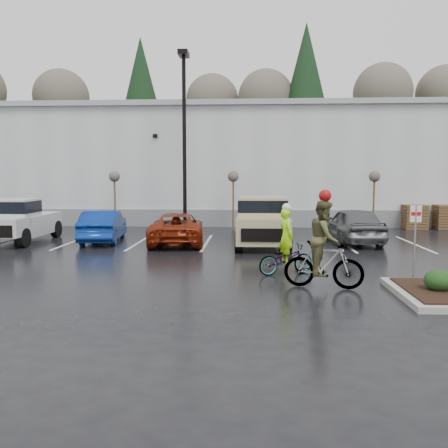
# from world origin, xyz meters

# --- Properties ---
(ground) EXTENTS (120.00, 120.00, 0.00)m
(ground) POSITION_xyz_m (0.00, 0.00, 0.00)
(ground) COLOR black
(ground) RESTS_ON ground
(warehouse) EXTENTS (60.50, 15.50, 7.20)m
(warehouse) POSITION_xyz_m (0.00, 21.99, 3.65)
(warehouse) COLOR #BBBEC0
(warehouse) RESTS_ON ground
(wooded_ridge) EXTENTS (80.00, 25.00, 6.00)m
(wooded_ridge) POSITION_xyz_m (0.00, 45.00, 3.00)
(wooded_ridge) COLOR #243917
(wooded_ridge) RESTS_ON ground
(lamppost) EXTENTS (0.50, 1.00, 9.22)m
(lamppost) POSITION_xyz_m (-4.00, 12.00, 5.69)
(lamppost) COLOR black
(lamppost) RESTS_ON ground
(sapling_west) EXTENTS (0.60, 0.60, 3.20)m
(sapling_west) POSITION_xyz_m (-8.00, 13.00, 2.73)
(sapling_west) COLOR brown
(sapling_west) RESTS_ON ground
(sapling_mid) EXTENTS (0.60, 0.60, 3.20)m
(sapling_mid) POSITION_xyz_m (-1.50, 13.00, 2.73)
(sapling_mid) COLOR brown
(sapling_mid) RESTS_ON ground
(sapling_east) EXTENTS (0.60, 0.60, 3.20)m
(sapling_east) POSITION_xyz_m (6.00, 13.00, 2.73)
(sapling_east) COLOR brown
(sapling_east) RESTS_ON ground
(pallet_stack_a) EXTENTS (1.20, 1.20, 1.35)m
(pallet_stack_a) POSITION_xyz_m (8.50, 14.00, 0.68)
(pallet_stack_a) COLOR brown
(pallet_stack_a) RESTS_ON ground
(pallet_stack_b) EXTENTS (1.20, 1.20, 1.35)m
(pallet_stack_b) POSITION_xyz_m (10.20, 14.00, 0.68)
(pallet_stack_b) COLOR brown
(pallet_stack_b) RESTS_ON ground
(shrub_a) EXTENTS (0.70, 0.70, 0.52)m
(shrub_a) POSITION_xyz_m (4.00, -1.00, 0.41)
(shrub_a) COLOR #143412
(shrub_a) RESTS_ON curb_island
(fire_lane_sign) EXTENTS (0.30, 0.05, 2.20)m
(fire_lane_sign) POSITION_xyz_m (3.80, 0.20, 1.41)
(fire_lane_sign) COLOR gray
(fire_lane_sign) RESTS_ON ground
(pickup_white) EXTENTS (2.10, 5.20, 1.96)m
(pickup_white) POSITION_xyz_m (-10.81, 8.05, 0.98)
(pickup_white) COLOR beige
(pickup_white) RESTS_ON ground
(car_blue) EXTENTS (2.04, 4.47, 1.42)m
(car_blue) POSITION_xyz_m (-7.16, 8.13, 0.71)
(car_blue) COLOR navy
(car_blue) RESTS_ON ground
(car_red) EXTENTS (2.72, 5.04, 1.34)m
(car_red) POSITION_xyz_m (-3.78, 7.70, 0.67)
(car_red) COLOR maroon
(car_red) RESTS_ON ground
(suv_tan) EXTENTS (2.20, 5.10, 2.06)m
(suv_tan) POSITION_xyz_m (-0.09, 7.42, 1.03)
(suv_tan) COLOR tan
(suv_tan) RESTS_ON ground
(car_grey) EXTENTS (2.20, 4.75, 1.57)m
(car_grey) POSITION_xyz_m (3.93, 8.39, 0.79)
(car_grey) COLOR #595C5E
(car_grey) RESTS_ON ground
(cyclist_hivis) EXTENTS (1.87, 1.28, 2.14)m
(cyclist_hivis) POSITION_xyz_m (0.47, 1.50, 0.67)
(cyclist_hivis) COLOR #3F3F44
(cyclist_hivis) RESTS_ON ground
(cyclist_olive) EXTENTS (2.09, 1.05, 2.61)m
(cyclist_olive) POSITION_xyz_m (1.33, -0.20, 0.93)
(cyclist_olive) COLOR #3F3F44
(cyclist_olive) RESTS_ON ground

